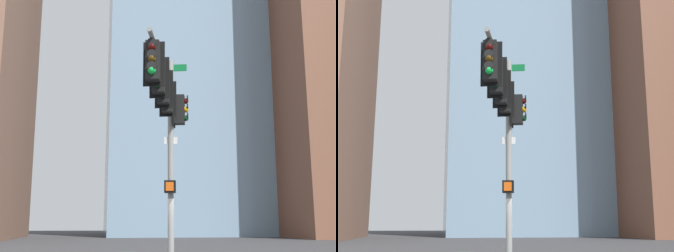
% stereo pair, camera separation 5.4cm
% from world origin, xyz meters
% --- Properties ---
extents(signal_pole_assembly, '(5.49, 1.95, 7.24)m').
position_xyz_m(signal_pole_assembly, '(2.10, -0.22, 5.11)').
color(signal_pole_assembly, gray).
rests_on(signal_pole_assembly, ground_plane).
extents(building_brick_midblock, '(16.50, 14.33, 45.29)m').
position_xyz_m(building_brick_midblock, '(-39.71, 27.70, 22.64)').
color(building_brick_midblock, brown).
rests_on(building_brick_midblock, ground_plane).
extents(building_glass_tower, '(28.07, 27.64, 55.69)m').
position_xyz_m(building_glass_tower, '(-55.54, 12.75, 27.85)').
color(building_glass_tower, '#7A99B2').
rests_on(building_glass_tower, ground_plane).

